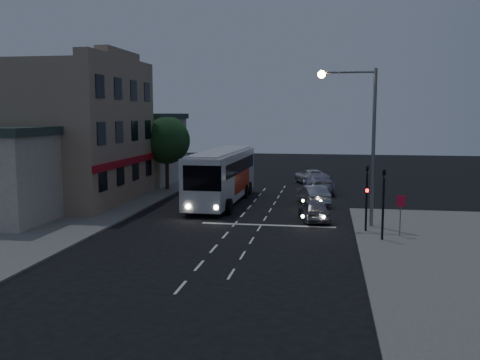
% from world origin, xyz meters
% --- Properties ---
extents(ground, '(120.00, 120.00, 0.00)m').
position_xyz_m(ground, '(0.00, 0.00, 0.00)').
color(ground, black).
extents(sidewalk_far, '(12.00, 50.00, 0.12)m').
position_xyz_m(sidewalk_far, '(-13.00, 8.00, 0.06)').
color(sidewalk_far, slate).
rests_on(sidewalk_far, ground).
extents(road_markings, '(8.00, 30.55, 0.01)m').
position_xyz_m(road_markings, '(1.29, 3.31, 0.00)').
color(road_markings, silver).
rests_on(road_markings, ground).
extents(tour_bus, '(3.06, 12.84, 3.92)m').
position_xyz_m(tour_bus, '(-2.26, 9.42, 2.12)').
color(tour_bus, silver).
rests_on(tour_bus, ground).
extents(car_suv, '(2.29, 4.18, 1.35)m').
position_xyz_m(car_suv, '(4.67, 3.80, 0.67)').
color(car_suv, gray).
rests_on(car_suv, ground).
extents(car_sedan_a, '(2.72, 4.60, 1.43)m').
position_xyz_m(car_sedan_a, '(4.41, 9.76, 0.72)').
color(car_sedan_a, '#ADADB4').
rests_on(car_sedan_a, ground).
extents(car_sedan_b, '(3.02, 5.97, 1.66)m').
position_xyz_m(car_sedan_b, '(4.67, 15.96, 0.83)').
color(car_sedan_b, '#9797AC').
rests_on(car_sedan_b, ground).
extents(car_sedan_c, '(3.81, 5.49, 1.39)m').
position_xyz_m(car_sedan_c, '(3.94, 21.46, 0.70)').
color(car_sedan_c, silver).
rests_on(car_sedan_c, ground).
extents(traffic_signal_main, '(0.25, 0.35, 4.10)m').
position_xyz_m(traffic_signal_main, '(7.60, 0.78, 2.42)').
color(traffic_signal_main, black).
rests_on(traffic_signal_main, sidewalk_near).
extents(traffic_signal_side, '(0.18, 0.15, 4.10)m').
position_xyz_m(traffic_signal_side, '(8.30, -1.20, 2.42)').
color(traffic_signal_side, black).
rests_on(traffic_signal_side, sidewalk_near).
extents(regulatory_sign, '(0.45, 0.12, 2.20)m').
position_xyz_m(regulatory_sign, '(9.30, -0.24, 1.60)').
color(regulatory_sign, slate).
rests_on(regulatory_sign, sidewalk_near).
extents(streetlight, '(3.32, 0.44, 9.00)m').
position_xyz_m(streetlight, '(7.34, 2.20, 5.73)').
color(streetlight, slate).
rests_on(streetlight, sidewalk_near).
extents(main_building, '(10.12, 12.00, 11.00)m').
position_xyz_m(main_building, '(-13.96, 8.00, 5.16)').
color(main_building, '#9D8165').
rests_on(main_building, sidewalk_far).
extents(low_building_north, '(9.40, 9.40, 6.50)m').
position_xyz_m(low_building_north, '(-13.50, 20.00, 3.39)').
color(low_building_north, '#A29E9A').
rests_on(low_building_north, sidewalk_far).
extents(street_tree, '(4.00, 4.00, 6.20)m').
position_xyz_m(street_tree, '(-8.21, 15.02, 4.50)').
color(street_tree, black).
rests_on(street_tree, sidewalk_far).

